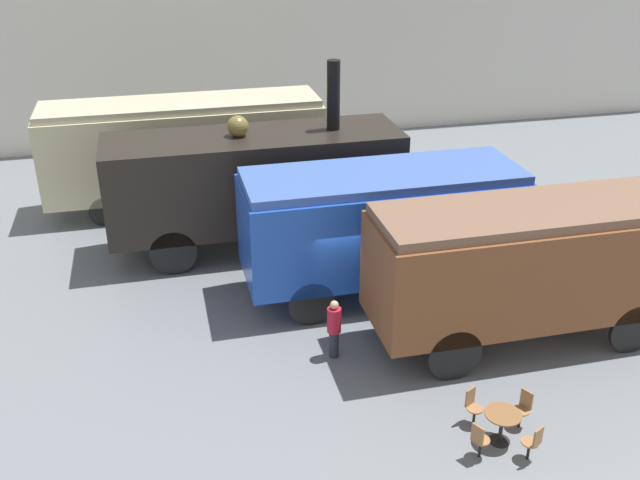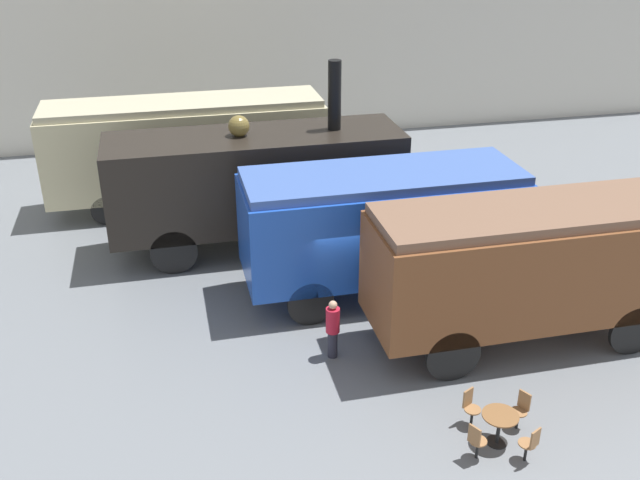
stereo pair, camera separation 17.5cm
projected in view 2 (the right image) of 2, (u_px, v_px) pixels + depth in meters
ground_plane at (354, 305)px, 19.72m from camera, size 80.00×80.00×0.00m
backdrop_wall at (263, 39)px, 31.14m from camera, size 44.00×0.15×9.00m
passenger_coach_vintage at (186, 145)px, 25.15m from camera, size 9.69×2.50×3.85m
steam_locomotive at (256, 179)px, 22.02m from camera, size 9.02×2.71×5.83m
streamlined_locomotive at (405, 219)px, 19.66m from camera, size 9.35×2.79×3.60m
passenger_coach_wooden at (530, 261)px, 17.27m from camera, size 7.86×2.57×3.66m
cafe_table_near at (500, 422)px, 14.55m from camera, size 0.76×0.76×0.72m
cafe_chair_0 at (531, 443)px, 14.05m from camera, size 0.39×0.40×0.87m
cafe_chair_1 at (521, 408)px, 15.00m from camera, size 0.40×0.39×0.87m
cafe_chair_2 at (470, 405)px, 15.07m from camera, size 0.39×0.40×0.87m
cafe_chair_3 at (476, 440)px, 14.12m from camera, size 0.40×0.39×0.87m
visitor_person at (333, 327)px, 17.16m from camera, size 0.34×0.34×1.57m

